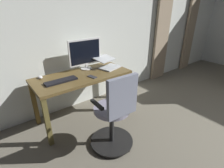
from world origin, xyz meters
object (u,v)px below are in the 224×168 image
(office_chair, at_px, (115,115))
(desk, at_px, (83,81))
(computer_mouse, at_px, (40,77))
(laptop, at_px, (108,64))
(computer_monitor, at_px, (85,53))
(cell_phone_face_up, at_px, (92,77))
(computer_keyboard, at_px, (61,81))

(office_chair, bearing_deg, desk, 90.40)
(computer_mouse, bearing_deg, laptop, 168.70)
(laptop, xyz_separation_m, computer_mouse, (1.04, -0.21, -0.04))
(computer_monitor, relative_size, computer_mouse, 5.53)
(laptop, relative_size, cell_phone_face_up, 2.98)
(computer_monitor, bearing_deg, laptop, 151.87)
(computer_keyboard, height_order, laptop, laptop)
(desk, height_order, computer_monitor, computer_monitor)
(desk, bearing_deg, computer_monitor, -132.01)
(computer_monitor, height_order, cell_phone_face_up, computer_monitor)
(office_chair, relative_size, computer_monitor, 1.86)
(cell_phone_face_up, bearing_deg, computer_monitor, -119.16)
(desk, relative_size, laptop, 3.34)
(office_chair, height_order, laptop, office_chair)
(desk, distance_m, cell_phone_face_up, 0.21)
(laptop, bearing_deg, computer_keyboard, -8.86)
(computer_monitor, distance_m, cell_phone_face_up, 0.47)
(office_chair, distance_m, laptop, 1.06)
(office_chair, height_order, cell_phone_face_up, office_chair)
(desk, distance_m, office_chair, 0.84)
(desk, xyz_separation_m, computer_mouse, (0.54, -0.24, 0.12))
(office_chair, height_order, computer_mouse, office_chair)
(laptop, bearing_deg, computer_monitor, -42.68)
(computer_keyboard, distance_m, laptop, 0.86)
(computer_keyboard, distance_m, computer_mouse, 0.35)
(office_chair, height_order, computer_monitor, computer_monitor)
(computer_keyboard, distance_m, cell_phone_face_up, 0.44)
(desk, bearing_deg, laptop, -175.96)
(computer_mouse, xyz_separation_m, cell_phone_face_up, (-0.61, 0.41, -0.01))
(computer_keyboard, bearing_deg, computer_monitor, -154.52)
(desk, xyz_separation_m, computer_keyboard, (0.35, 0.05, 0.11))
(computer_monitor, bearing_deg, office_chair, 78.04)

